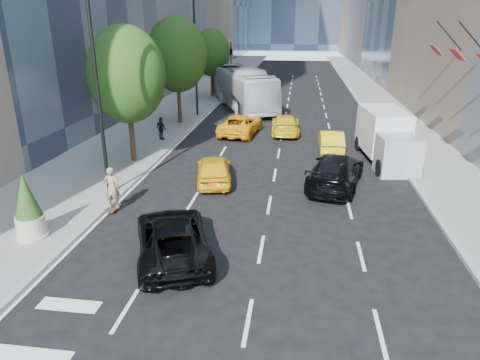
# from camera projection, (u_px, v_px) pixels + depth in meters

# --- Properties ---
(ground) EXTENTS (160.00, 160.00, 0.00)m
(ground) POSITION_uv_depth(u_px,v_px,m) (234.00, 247.00, 15.50)
(ground) COLOR black
(ground) RESTS_ON ground
(sidewalk_left) EXTENTS (6.00, 120.00, 0.15)m
(sidewalk_left) POSITION_uv_depth(u_px,v_px,m) (192.00, 99.00, 44.49)
(sidewalk_left) COLOR slate
(sidewalk_left) RESTS_ON ground
(sidewalk_right) EXTENTS (4.00, 120.00, 0.15)m
(sidewalk_right) POSITION_uv_depth(u_px,v_px,m) (380.00, 104.00, 42.05)
(sidewalk_right) COLOR slate
(sidewalk_right) RESTS_ON ground
(lamp_near) EXTENTS (2.13, 0.22, 10.00)m
(lamp_near) POSITION_uv_depth(u_px,v_px,m) (99.00, 69.00, 18.00)
(lamp_near) COLOR black
(lamp_near) RESTS_ON sidewalk_left
(lamp_far) EXTENTS (2.13, 0.22, 10.00)m
(lamp_far) POSITION_uv_depth(u_px,v_px,m) (197.00, 46.00, 34.72)
(lamp_far) COLOR black
(lamp_far) RESTS_ON sidewalk_left
(tree_near) EXTENTS (4.20, 4.20, 7.46)m
(tree_near) POSITION_uv_depth(u_px,v_px,m) (127.00, 75.00, 23.05)
(tree_near) COLOR #2F1F12
(tree_near) RESTS_ON sidewalk_left
(tree_mid) EXTENTS (4.50, 4.50, 7.99)m
(tree_mid) POSITION_uv_depth(u_px,v_px,m) (177.00, 55.00, 32.22)
(tree_mid) COLOR #2F1F12
(tree_mid) RESTS_ON sidewalk_left
(tree_far) EXTENTS (3.90, 3.90, 6.92)m
(tree_far) POSITION_uv_depth(u_px,v_px,m) (211.00, 53.00, 44.53)
(tree_far) COLOR #2F1F12
(tree_far) RESTS_ON sidewalk_left
(traffic_signal) EXTENTS (2.48, 0.53, 5.20)m
(traffic_signal) POSITION_uv_depth(u_px,v_px,m) (231.00, 52.00, 51.99)
(traffic_signal) COLOR black
(traffic_signal) RESTS_ON sidewalk_left
(facade_flags) EXTENTS (1.85, 13.30, 2.05)m
(facade_flags) POSITION_uv_depth(u_px,v_px,m) (474.00, 54.00, 21.27)
(facade_flags) COLOR black
(facade_flags) RESTS_ON ground
(skateboarder) EXTENTS (0.68, 0.45, 1.86)m
(skateboarder) POSITION_uv_depth(u_px,v_px,m) (112.00, 191.00, 18.18)
(skateboarder) COLOR #837851
(skateboarder) RESTS_ON ground
(black_sedan_lincoln) EXTENTS (3.98, 5.61, 1.42)m
(black_sedan_lincoln) POSITION_uv_depth(u_px,v_px,m) (172.00, 237.00, 14.71)
(black_sedan_lincoln) COLOR black
(black_sedan_lincoln) RESTS_ON ground
(black_sedan_mercedes) EXTENTS (3.48, 5.95, 1.62)m
(black_sedan_mercedes) POSITION_uv_depth(u_px,v_px,m) (336.00, 171.00, 20.99)
(black_sedan_mercedes) COLOR black
(black_sedan_mercedes) RESTS_ON ground
(taxi_a) EXTENTS (2.46, 4.37, 1.41)m
(taxi_a) POSITION_uv_depth(u_px,v_px,m) (214.00, 169.00, 21.56)
(taxi_a) COLOR #F6B20C
(taxi_a) RESTS_ON ground
(taxi_b) EXTENTS (1.45, 4.07, 1.34)m
(taxi_b) POSITION_uv_depth(u_px,v_px,m) (331.00, 140.00, 26.83)
(taxi_b) COLOR #DDB20B
(taxi_b) RESTS_ON ground
(taxi_c) EXTENTS (2.98, 5.38, 1.42)m
(taxi_c) POSITION_uv_depth(u_px,v_px,m) (241.00, 125.00, 30.80)
(taxi_c) COLOR #FFB10D
(taxi_c) RESTS_ON ground
(taxi_d) EXTENTS (2.13, 4.83, 1.38)m
(taxi_d) POSITION_uv_depth(u_px,v_px,m) (285.00, 124.00, 30.97)
(taxi_d) COLOR yellow
(taxi_d) RESTS_ON ground
(city_bus) EXTENTS (7.88, 13.37, 3.67)m
(city_bus) POSITION_uv_depth(u_px,v_px,m) (243.00, 88.00, 40.08)
(city_bus) COLOR #B6B9BD
(city_bus) RESTS_ON ground
(box_truck) EXTENTS (2.84, 6.24, 2.89)m
(box_truck) POSITION_uv_depth(u_px,v_px,m) (386.00, 137.00, 24.54)
(box_truck) COLOR silver
(box_truck) RESTS_ON ground
(pedestrian_b) EXTENTS (0.96, 0.81, 1.54)m
(pedestrian_b) POSITION_uv_depth(u_px,v_px,m) (161.00, 128.00, 28.77)
(pedestrian_b) COLOR black
(pedestrian_b) RESTS_ON sidewalk_left
(planter_shrub) EXTENTS (1.04, 1.04, 2.50)m
(planter_shrub) POSITION_uv_depth(u_px,v_px,m) (28.00, 207.00, 15.55)
(planter_shrub) COLOR #B1A793
(planter_shrub) RESTS_ON sidewalk_left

